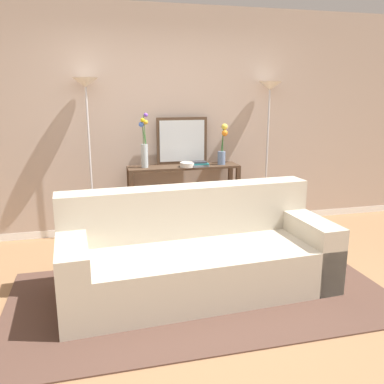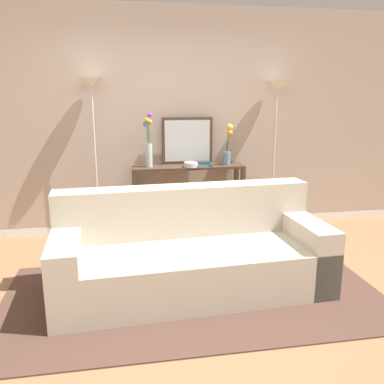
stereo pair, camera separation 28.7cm
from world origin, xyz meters
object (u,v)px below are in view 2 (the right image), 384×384
at_px(floor_lamp_left, 93,115).
at_px(floor_lamp_right, 276,115).
at_px(wall_mirror, 187,141).
at_px(vase_short_flowers, 228,146).
at_px(book_stack, 204,164).
at_px(console_table, 188,188).
at_px(vase_tall_flowers, 149,147).
at_px(fruit_bowl, 191,165).
at_px(book_row_under_console, 159,230).
at_px(couch, 191,255).

bearing_deg(floor_lamp_left, floor_lamp_right, -0.00).
xyz_separation_m(floor_lamp_right, wall_mirror, (-1.09, 0.09, -0.31)).
relative_size(vase_short_flowers, book_stack, 2.29).
bearing_deg(wall_mirror, console_table, -94.73).
bearing_deg(vase_tall_flowers, wall_mirror, 16.80).
relative_size(wall_mirror, fruit_bowl, 3.60).
relative_size(vase_short_flowers, fruit_bowl, 2.85).
bearing_deg(book_stack, book_row_under_console, 170.29).
relative_size(console_table, book_stack, 6.22).
height_order(vase_short_flowers, fruit_bowl, vase_short_flowers).
bearing_deg(book_stack, console_table, 152.36).
distance_m(vase_short_flowers, fruit_bowl, 0.51).
bearing_deg(book_stack, vase_short_flowers, 13.63).
bearing_deg(book_stack, floor_lamp_left, 173.77).
height_order(wall_mirror, book_row_under_console, wall_mirror).
distance_m(console_table, book_stack, 0.36).
distance_m(floor_lamp_right, vase_tall_flowers, 1.61).
relative_size(console_table, floor_lamp_left, 0.72).
height_order(floor_lamp_right, book_row_under_console, floor_lamp_right).
height_order(couch, vase_tall_flowers, vase_tall_flowers).
xyz_separation_m(wall_mirror, vase_tall_flowers, (-0.48, -0.15, -0.04)).
distance_m(console_table, floor_lamp_right, 1.40).
relative_size(floor_lamp_left, fruit_bowl, 10.77).
bearing_deg(vase_tall_flowers, fruit_bowl, -9.70).
height_order(console_table, floor_lamp_left, floor_lamp_left).
distance_m(fruit_bowl, book_row_under_console, 0.92).
height_order(floor_lamp_left, fruit_bowl, floor_lamp_left).
distance_m(vase_tall_flowers, fruit_bowl, 0.54).
bearing_deg(vase_short_flowers, floor_lamp_left, 177.67).
relative_size(floor_lamp_left, wall_mirror, 2.99).
bearing_deg(console_table, fruit_bowl, -77.99).
bearing_deg(floor_lamp_left, book_row_under_console, -3.62).
distance_m(console_table, wall_mirror, 0.57).
bearing_deg(book_row_under_console, floor_lamp_left, 176.38).
bearing_deg(vase_short_flowers, couch, -116.01).
bearing_deg(vase_tall_flowers, vase_short_flowers, -0.37).
distance_m(couch, floor_lamp_left, 2.09).
xyz_separation_m(couch, fruit_bowl, (0.24, 1.36, 0.57)).
relative_size(console_table, fruit_bowl, 7.75).
relative_size(floor_lamp_left, book_stack, 8.65).
distance_m(vase_short_flowers, book_stack, 0.37).
relative_size(fruit_bowl, book_row_under_console, 0.47).
height_order(wall_mirror, book_stack, wall_mirror).
bearing_deg(vase_short_flowers, wall_mirror, 162.17).
height_order(couch, fruit_bowl, fruit_bowl).
distance_m(couch, console_table, 1.50).
distance_m(console_table, vase_tall_flowers, 0.70).
xyz_separation_m(floor_lamp_right, book_row_under_console, (-1.46, -0.05, -1.39)).
relative_size(couch, fruit_bowl, 13.71).
bearing_deg(fruit_bowl, vase_tall_flowers, 170.30).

